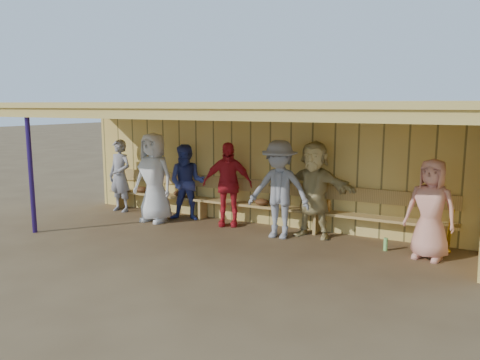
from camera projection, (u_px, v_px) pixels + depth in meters
name	position (u px, v px, depth m)	size (l,w,h in m)	color
ground	(231.00, 238.00, 8.70)	(90.00, 90.00, 0.00)	brown
player_a	(120.00, 176.00, 10.81)	(0.61, 0.40, 1.67)	gray
player_b	(154.00, 178.00, 9.84)	(0.92, 0.60, 1.89)	silver
player_c	(187.00, 183.00, 9.97)	(0.79, 0.62, 1.63)	#344090
player_d	(227.00, 184.00, 9.51)	(1.01, 0.42, 1.72)	red
player_e	(279.00, 189.00, 8.63)	(1.18, 0.68, 1.82)	gray
player_f	(314.00, 189.00, 8.67)	(1.68, 0.53, 1.81)	tan
player_h	(431.00, 209.00, 7.43)	(0.79, 0.52, 1.62)	#E49680
dugout_structure	(266.00, 145.00, 8.86)	(8.80, 3.20, 2.50)	#E4C261
bench	(257.00, 200.00, 9.59)	(7.60, 0.34, 0.93)	tan
dugout_equipment	(226.00, 200.00, 9.79)	(6.78, 0.62, 0.80)	yellow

